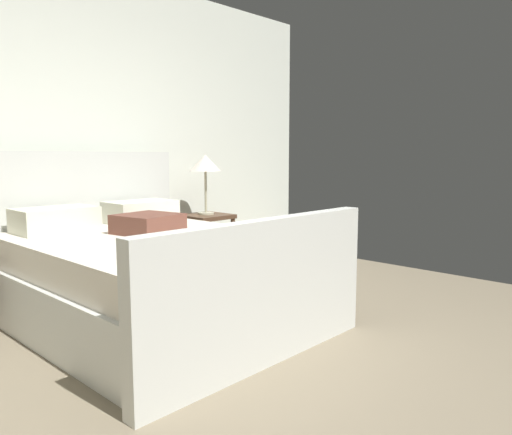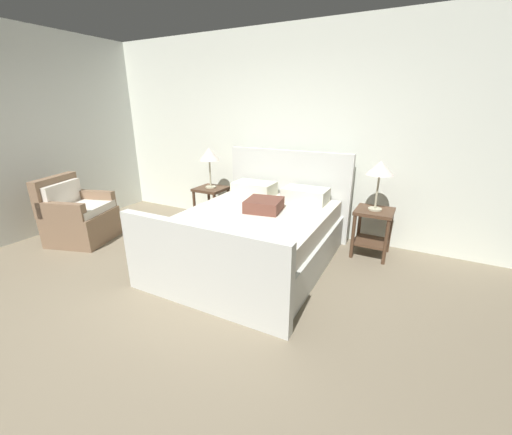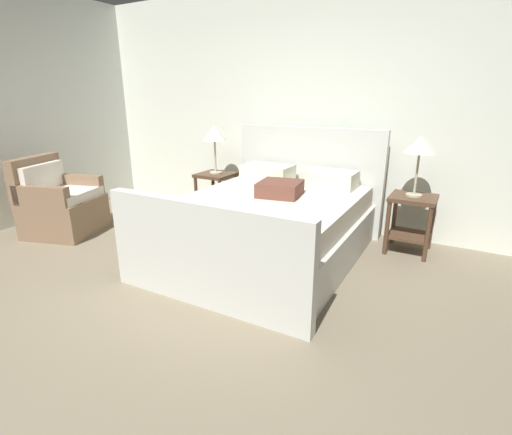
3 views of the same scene
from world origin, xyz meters
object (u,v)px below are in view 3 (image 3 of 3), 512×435
nightstand_right (411,215)px  armchair (59,204)px  nightstand_left (216,188)px  table_lamp_left (215,134)px  bed (270,223)px  table_lamp_right (420,147)px

nightstand_right → armchair: size_ratio=0.66×
nightstand_left → table_lamp_left: bearing=104.0°
nightstand_left → armchair: 1.88m
bed → nightstand_right: 1.45m
table_lamp_left → armchair: size_ratio=0.67×
nightstand_right → table_lamp_left: table_lamp_left is taller
nightstand_right → table_lamp_left: bearing=-179.3°
bed → table_lamp_left: (-1.21, 0.78, 0.74)m
table_lamp_right → table_lamp_left: bearing=-179.3°
table_lamp_right → armchair: (-3.67, -1.42, -0.75)m
nightstand_left → nightstand_right: bearing=0.7°
bed → table_lamp_right: 1.63m
armchair → table_lamp_left: bearing=47.8°
nightstand_right → table_lamp_right: table_lamp_right is taller
table_lamp_right → nightstand_left: bearing=-179.3°
bed → table_lamp_left: bed is taller
nightstand_right → bed: bearing=-146.0°
table_lamp_left → bed: bearing=-33.0°
table_lamp_right → nightstand_left: 2.51m
nightstand_right → table_lamp_right: bearing=90.0°
bed → armchair: (-2.47, -0.61, -0.01)m
bed → nightstand_left: (-1.21, 0.78, 0.05)m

